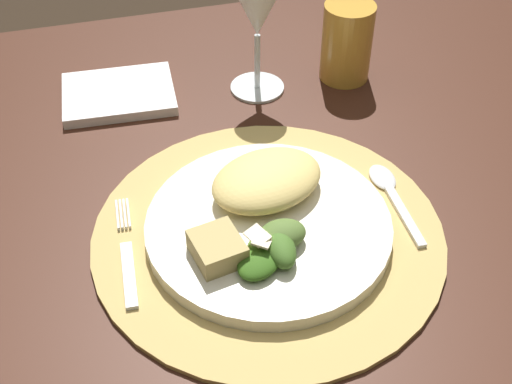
{
  "coord_description": "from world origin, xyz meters",
  "views": [
    {
      "loc": [
        -0.17,
        -0.52,
        1.29
      ],
      "look_at": [
        -0.03,
        0.01,
        0.78
      ],
      "focal_mm": 47.81,
      "sensor_mm": 36.0,
      "label": 1
    }
  ],
  "objects_px": {
    "dining_table": "(280,275)",
    "wine_glass": "(257,15)",
    "dinner_plate": "(268,227)",
    "spoon": "(389,189)",
    "napkin": "(119,94)",
    "fork": "(127,256)",
    "amber_tumbler": "(347,42)"
  },
  "relations": [
    {
      "from": "dinner_plate",
      "to": "dining_table",
      "type": "bearing_deg",
      "value": 53.68
    },
    {
      "from": "spoon",
      "to": "amber_tumbler",
      "type": "bearing_deg",
      "value": 81.27
    },
    {
      "from": "fork",
      "to": "napkin",
      "type": "distance_m",
      "value": 0.3
    },
    {
      "from": "fork",
      "to": "wine_glass",
      "type": "relative_size",
      "value": 0.99
    },
    {
      "from": "wine_glass",
      "to": "amber_tumbler",
      "type": "distance_m",
      "value": 0.14
    },
    {
      "from": "napkin",
      "to": "fork",
      "type": "bearing_deg",
      "value": -95.11
    },
    {
      "from": "dining_table",
      "to": "wine_glass",
      "type": "bearing_deg",
      "value": 81.53
    },
    {
      "from": "wine_glass",
      "to": "dining_table",
      "type": "bearing_deg",
      "value": -98.47
    },
    {
      "from": "napkin",
      "to": "dining_table",
      "type": "bearing_deg",
      "value": -60.13
    },
    {
      "from": "dinner_plate",
      "to": "amber_tumbler",
      "type": "xyz_separation_m",
      "value": [
        0.19,
        0.27,
        0.04
      ]
    },
    {
      "from": "fork",
      "to": "spoon",
      "type": "relative_size",
      "value": 1.14
    },
    {
      "from": "dining_table",
      "to": "spoon",
      "type": "relative_size",
      "value": 10.53
    },
    {
      "from": "amber_tumbler",
      "to": "fork",
      "type": "bearing_deg",
      "value": -141.59
    },
    {
      "from": "dining_table",
      "to": "fork",
      "type": "xyz_separation_m",
      "value": [
        -0.18,
        -0.03,
        0.12
      ]
    },
    {
      "from": "napkin",
      "to": "wine_glass",
      "type": "distance_m",
      "value": 0.22
    },
    {
      "from": "dining_table",
      "to": "dinner_plate",
      "type": "height_order",
      "value": "dinner_plate"
    },
    {
      "from": "fork",
      "to": "wine_glass",
      "type": "bearing_deg",
      "value": 51.75
    },
    {
      "from": "spoon",
      "to": "amber_tumbler",
      "type": "xyz_separation_m",
      "value": [
        0.04,
        0.25,
        0.05
      ]
    },
    {
      "from": "napkin",
      "to": "amber_tumbler",
      "type": "xyz_separation_m",
      "value": [
        0.31,
        -0.03,
        0.05
      ]
    },
    {
      "from": "spoon",
      "to": "wine_glass",
      "type": "relative_size",
      "value": 0.87
    },
    {
      "from": "spoon",
      "to": "wine_glass",
      "type": "height_order",
      "value": "wine_glass"
    },
    {
      "from": "dining_table",
      "to": "fork",
      "type": "height_order",
      "value": "fork"
    },
    {
      "from": "wine_glass",
      "to": "amber_tumbler",
      "type": "xyz_separation_m",
      "value": [
        0.13,
        -0.0,
        -0.06
      ]
    },
    {
      "from": "dinner_plate",
      "to": "amber_tumbler",
      "type": "relative_size",
      "value": 2.41
    },
    {
      "from": "fork",
      "to": "napkin",
      "type": "bearing_deg",
      "value": 84.89
    },
    {
      "from": "dinner_plate",
      "to": "fork",
      "type": "bearing_deg",
      "value": 178.69
    },
    {
      "from": "napkin",
      "to": "dinner_plate",
      "type": "bearing_deg",
      "value": -67.67
    },
    {
      "from": "fork",
      "to": "amber_tumbler",
      "type": "bearing_deg",
      "value": 38.41
    },
    {
      "from": "dinner_plate",
      "to": "spoon",
      "type": "distance_m",
      "value": 0.15
    },
    {
      "from": "amber_tumbler",
      "to": "spoon",
      "type": "bearing_deg",
      "value": -98.73
    },
    {
      "from": "dinner_plate",
      "to": "amber_tumbler",
      "type": "height_order",
      "value": "amber_tumbler"
    },
    {
      "from": "dinner_plate",
      "to": "spoon",
      "type": "bearing_deg",
      "value": 10.08
    }
  ]
}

